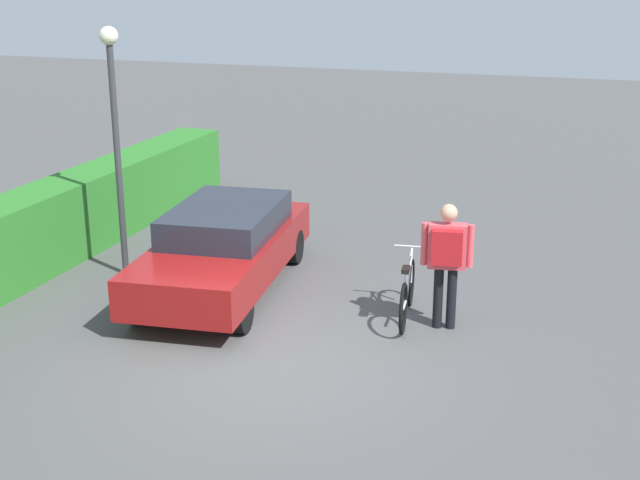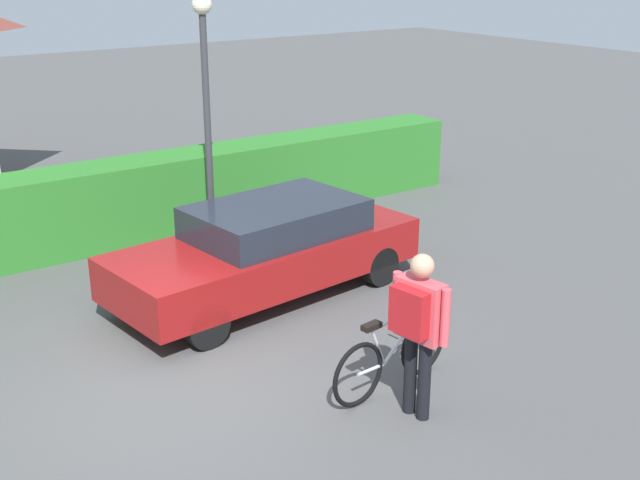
{
  "view_description": "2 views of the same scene",
  "coord_description": "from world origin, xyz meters",
  "px_view_note": "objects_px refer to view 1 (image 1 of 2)",
  "views": [
    {
      "loc": [
        -8.95,
        -3.79,
        4.72
      ],
      "look_at": [
        0.93,
        -0.41,
        1.36
      ],
      "focal_mm": 48.3,
      "sensor_mm": 36.0,
      "label": 1
    },
    {
      "loc": [
        -3.1,
        -7.2,
        4.46
      ],
      "look_at": [
        2.21,
        0.42,
        1.11
      ],
      "focal_mm": 45.72,
      "sensor_mm": 36.0,
      "label": 2
    }
  ],
  "objects_px": {
    "bicycle": "(407,293)",
    "street_lamp": "(115,116)",
    "person_rider": "(447,254)",
    "parked_car_near": "(224,247)"
  },
  "relations": [
    {
      "from": "parked_car_near",
      "to": "person_rider",
      "type": "height_order",
      "value": "person_rider"
    },
    {
      "from": "person_rider",
      "to": "street_lamp",
      "type": "bearing_deg",
      "value": 84.67
    },
    {
      "from": "parked_car_near",
      "to": "street_lamp",
      "type": "distance_m",
      "value": 2.57
    },
    {
      "from": "bicycle",
      "to": "street_lamp",
      "type": "relative_size",
      "value": 0.44
    },
    {
      "from": "bicycle",
      "to": "street_lamp",
      "type": "bearing_deg",
      "value": 86.03
    },
    {
      "from": "bicycle",
      "to": "person_rider",
      "type": "bearing_deg",
      "value": -106.47
    },
    {
      "from": "person_rider",
      "to": "street_lamp",
      "type": "relative_size",
      "value": 0.45
    },
    {
      "from": "parked_car_near",
      "to": "person_rider",
      "type": "distance_m",
      "value": 3.47
    },
    {
      "from": "bicycle",
      "to": "street_lamp",
      "type": "xyz_separation_m",
      "value": [
        0.32,
        4.66,
        2.14
      ]
    },
    {
      "from": "parked_car_near",
      "to": "person_rider",
      "type": "xyz_separation_m",
      "value": [
        -0.39,
        -3.43,
        0.39
      ]
    }
  ]
}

